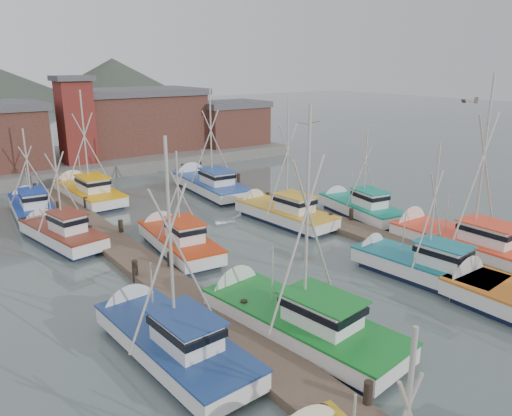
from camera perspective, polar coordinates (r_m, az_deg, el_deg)
ground at (r=27.06m, az=6.74°, el=-7.78°), size 260.00×260.00×0.00m
dock_left at (r=26.46m, az=-10.76°, el=-8.05°), size 2.30×46.00×1.50m
dock_right at (r=34.30m, az=10.79°, el=-2.31°), size 2.30×46.00×1.50m
quay at (r=58.45m, az=-18.72°, el=5.23°), size 44.00×16.00×1.20m
shed_center at (r=59.90m, az=-13.55°, el=9.85°), size 14.84×9.54×6.90m
shed_right at (r=62.49m, az=-2.96°, el=9.74°), size 8.48×6.36×5.20m
lookout_tower at (r=53.39m, az=-19.91°, el=9.53°), size 3.60×3.60×8.50m
boat_4 at (r=21.50m, az=3.93°, el=-12.40°), size 4.27×10.03×10.45m
boat_5 at (r=27.89m, az=17.84°, el=-6.23°), size 3.33×8.43×7.88m
boat_6 at (r=20.36m, az=-10.19°, el=-14.41°), size 3.83×9.00×9.38m
boat_7 at (r=32.42m, az=22.30°, el=-3.49°), size 4.58×9.95×11.38m
boat_8 at (r=30.65m, az=-9.11°, el=-3.58°), size 3.32×8.49×6.84m
boat_9 at (r=35.75m, az=2.76°, el=-0.46°), size 3.75×8.84×9.46m
boat_10 at (r=33.87m, az=-21.60°, el=-2.61°), size 3.73×8.18×7.85m
boat_11 at (r=37.74m, az=11.50°, el=0.12°), size 3.75×8.31×7.11m
boat_12 at (r=43.72m, az=-18.81°, el=1.80°), size 3.95×9.65×9.81m
boat_13 at (r=44.15m, az=-5.49°, el=2.75°), size 4.02×10.34×9.90m
boat_14 at (r=40.50m, az=-24.24°, el=0.09°), size 3.28×8.46×7.20m
gull_near at (r=20.02m, az=23.25°, el=11.14°), size 1.52×0.66×0.24m
gull_far at (r=29.59m, az=6.01°, el=9.59°), size 1.50×0.66×0.24m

